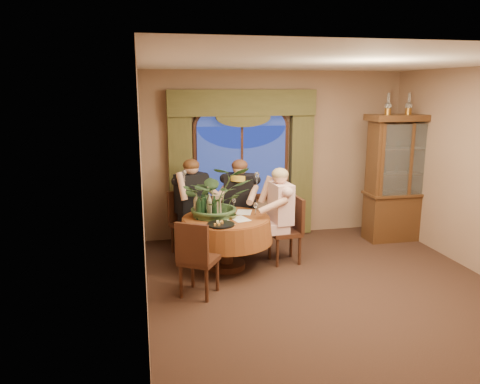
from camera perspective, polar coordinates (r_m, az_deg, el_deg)
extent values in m
plane|color=black|center=(6.16, 10.73, -11.77)|extent=(5.00, 5.00, 0.00)
plane|color=#82614A|center=(8.05, 4.31, 4.58)|extent=(4.50, 0.00, 4.50)
plane|color=white|center=(5.63, 11.92, 15.22)|extent=(5.00, 5.00, 0.00)
cube|color=#403E1E|center=(7.68, -7.24, 2.46)|extent=(0.38, 0.14, 2.32)
cube|color=#403E1E|center=(8.11, 7.44, 2.98)|extent=(0.38, 0.14, 2.32)
cylinder|color=maroon|center=(6.66, -1.69, -6.18)|extent=(1.63, 1.63, 0.75)
cube|color=#382010|center=(8.24, 19.27, 1.61)|extent=(1.30, 0.52, 2.10)
cube|color=black|center=(6.87, 5.47, -4.71)|extent=(0.44, 0.44, 0.96)
cube|color=black|center=(7.43, 0.07, -3.33)|extent=(0.56, 0.56, 0.96)
cube|color=black|center=(7.27, -6.42, -3.77)|extent=(0.58, 0.58, 0.96)
cube|color=black|center=(5.81, -5.02, -8.00)|extent=(0.58, 0.58, 0.96)
imported|color=#375831|center=(6.49, -2.91, 2.41)|extent=(0.97, 1.08, 0.84)
imported|color=#4D5A30|center=(6.47, -1.15, -3.01)|extent=(0.17, 0.17, 0.05)
cylinder|color=black|center=(6.15, -2.35, -3.99)|extent=(0.36, 0.36, 0.02)
cylinder|color=black|center=(6.41, -5.06, -1.94)|extent=(0.07, 0.07, 0.33)
cylinder|color=tan|center=(6.55, -5.37, -1.63)|extent=(0.07, 0.07, 0.33)
cylinder|color=black|center=(6.41, -3.14, -1.91)|extent=(0.07, 0.07, 0.33)
cylinder|color=tan|center=(6.51, -3.75, -1.68)|extent=(0.07, 0.07, 0.33)
cylinder|color=black|center=(6.63, -4.46, -1.43)|extent=(0.07, 0.07, 0.33)
cylinder|color=black|center=(6.47, -4.65, -1.78)|extent=(0.07, 0.07, 0.33)
cube|color=white|center=(6.44, -0.03, -3.31)|extent=(0.29, 0.35, 0.00)
cube|color=white|center=(6.78, 0.48, -2.48)|extent=(0.29, 0.35, 0.00)
cube|color=white|center=(6.27, -2.00, -3.73)|extent=(0.27, 0.34, 0.00)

